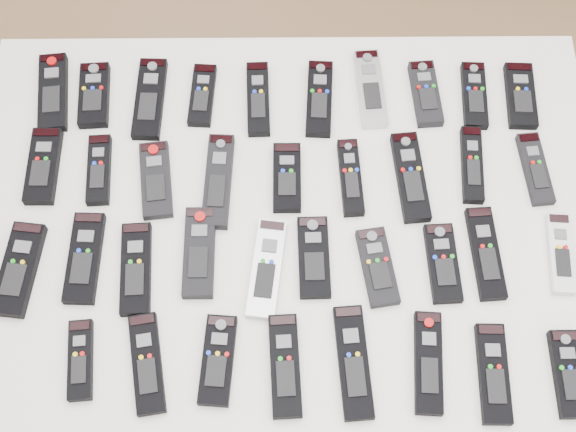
{
  "coord_description": "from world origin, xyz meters",
  "views": [
    {
      "loc": [
        -0.15,
        -0.55,
        2.21
      ],
      "look_at": [
        -0.15,
        0.1,
        0.8
      ],
      "focal_mm": 50.0,
      "sensor_mm": 36.0,
      "label": 1
    }
  ],
  "objects_px": {
    "remote_4": "(258,99)",
    "remote_12": "(156,180)",
    "remote_5": "(319,99)",
    "remote_24": "(314,257)",
    "remote_16": "(410,177)",
    "remote_23": "(267,269)",
    "remote_28": "(560,254)",
    "remote_31": "(218,360)",
    "remote_22": "(199,252)",
    "remote_25": "(377,267)",
    "remote_14": "(287,178)",
    "remote_30": "(147,364)",
    "remote_3": "(202,95)",
    "remote_20": "(84,258)",
    "remote_2": "(150,99)",
    "remote_10": "(43,166)",
    "remote_34": "(428,363)",
    "remote_11": "(99,170)",
    "remote_33": "(353,362)",
    "remote_1": "(94,95)",
    "remote_35": "(493,374)",
    "remote_17": "(472,165)",
    "remote_13": "(218,181)",
    "remote_8": "(474,96)",
    "remote_21": "(136,269)",
    "remote_29": "(80,360)",
    "remote_9": "(521,96)",
    "remote_26": "(443,263)",
    "table": "(288,232)",
    "remote_27": "(486,253)",
    "remote_0": "(53,93)",
    "remote_7": "(426,94)",
    "remote_19": "(19,269)",
    "remote_36": "(568,374)",
    "remote_6": "(370,89)"
  },
  "relations": [
    {
      "from": "remote_11",
      "to": "remote_33",
      "type": "bearing_deg",
      "value": -41.49
    },
    {
      "from": "remote_28",
      "to": "remote_31",
      "type": "relative_size",
      "value": 0.99
    },
    {
      "from": "remote_30",
      "to": "remote_33",
      "type": "xyz_separation_m",
      "value": [
        0.37,
        0.0,
        0.0
      ]
    },
    {
      "from": "table",
      "to": "remote_10",
      "type": "height_order",
      "value": "remote_10"
    },
    {
      "from": "remote_35",
      "to": "remote_31",
      "type": "bearing_deg",
      "value": 178.16
    },
    {
      "from": "remote_11",
      "to": "remote_28",
      "type": "distance_m",
      "value": 0.92
    },
    {
      "from": "remote_16",
      "to": "remote_23",
      "type": "height_order",
      "value": "remote_16"
    },
    {
      "from": "remote_13",
      "to": "remote_24",
      "type": "distance_m",
      "value": 0.25
    },
    {
      "from": "remote_12",
      "to": "remote_25",
      "type": "bearing_deg",
      "value": -30.29
    },
    {
      "from": "remote_14",
      "to": "remote_30",
      "type": "xyz_separation_m",
      "value": [
        -0.25,
        -0.37,
        -0.0
      ]
    },
    {
      "from": "remote_22",
      "to": "remote_0",
      "type": "bearing_deg",
      "value": 131.51
    },
    {
      "from": "remote_3",
      "to": "remote_29",
      "type": "relative_size",
      "value": 1.0
    },
    {
      "from": "remote_5",
      "to": "remote_24",
      "type": "bearing_deg",
      "value": -89.79
    },
    {
      "from": "remote_8",
      "to": "remote_22",
      "type": "xyz_separation_m",
      "value": [
        -0.56,
        -0.35,
        0.0
      ]
    },
    {
      "from": "remote_10",
      "to": "remote_35",
      "type": "distance_m",
      "value": 0.96
    },
    {
      "from": "remote_4",
      "to": "remote_12",
      "type": "relative_size",
      "value": 1.05
    },
    {
      "from": "remote_8",
      "to": "remote_21",
      "type": "distance_m",
      "value": 0.78
    },
    {
      "from": "remote_0",
      "to": "remote_35",
      "type": "bearing_deg",
      "value": -40.9
    },
    {
      "from": "remote_1",
      "to": "remote_16",
      "type": "relative_size",
      "value": 0.78
    },
    {
      "from": "remote_24",
      "to": "remote_34",
      "type": "relative_size",
      "value": 0.88
    },
    {
      "from": "remote_3",
      "to": "remote_20",
      "type": "distance_m",
      "value": 0.42
    },
    {
      "from": "remote_16",
      "to": "remote_22",
      "type": "distance_m",
      "value": 0.44
    },
    {
      "from": "remote_17",
      "to": "remote_25",
      "type": "relative_size",
      "value": 1.09
    },
    {
      "from": "remote_9",
      "to": "remote_27",
      "type": "distance_m",
      "value": 0.37
    },
    {
      "from": "remote_13",
      "to": "remote_14",
      "type": "relative_size",
      "value": 1.37
    },
    {
      "from": "remote_1",
      "to": "remote_24",
      "type": "xyz_separation_m",
      "value": [
        0.45,
        -0.37,
        -0.0
      ]
    },
    {
      "from": "remote_36",
      "to": "remote_23",
      "type": "bearing_deg",
      "value": 158.83
    },
    {
      "from": "remote_21",
      "to": "remote_23",
      "type": "distance_m",
      "value": 0.25
    },
    {
      "from": "remote_1",
      "to": "remote_14",
      "type": "distance_m",
      "value": 0.45
    },
    {
      "from": "remote_12",
      "to": "remote_27",
      "type": "distance_m",
      "value": 0.66
    },
    {
      "from": "remote_4",
      "to": "remote_26",
      "type": "xyz_separation_m",
      "value": [
        0.35,
        -0.37,
        -0.0
      ]
    },
    {
      "from": "remote_9",
      "to": "remote_16",
      "type": "bearing_deg",
      "value": -139.66
    },
    {
      "from": "remote_6",
      "to": "remote_19",
      "type": "height_order",
      "value": "same"
    },
    {
      "from": "remote_33",
      "to": "remote_28",
      "type": "bearing_deg",
      "value": 23.22
    },
    {
      "from": "remote_17",
      "to": "remote_20",
      "type": "relative_size",
      "value": 0.92
    },
    {
      "from": "remote_3",
      "to": "remote_9",
      "type": "xyz_separation_m",
      "value": [
        0.67,
        -0.01,
        0.0
      ]
    },
    {
      "from": "remote_26",
      "to": "remote_27",
      "type": "relative_size",
      "value": 0.84
    },
    {
      "from": "table",
      "to": "remote_1",
      "type": "xyz_separation_m",
      "value": [
        -0.4,
        0.29,
        0.07
      ]
    },
    {
      "from": "remote_3",
      "to": "remote_30",
      "type": "distance_m",
      "value": 0.58
    },
    {
      "from": "remote_7",
      "to": "remote_30",
      "type": "xyz_separation_m",
      "value": [
        -0.55,
        -0.57,
        -0.0
      ]
    },
    {
      "from": "remote_23",
      "to": "remote_20",
      "type": "bearing_deg",
      "value": -176.8
    },
    {
      "from": "remote_5",
      "to": "remote_25",
      "type": "xyz_separation_m",
      "value": [
        0.1,
        -0.38,
        -0.0
      ]
    },
    {
      "from": "remote_7",
      "to": "remote_19",
      "type": "relative_size",
      "value": 0.82
    },
    {
      "from": "remote_5",
      "to": "remote_30",
      "type": "xyz_separation_m",
      "value": [
        -0.32,
        -0.56,
        -0.0
      ]
    },
    {
      "from": "remote_2",
      "to": "remote_10",
      "type": "relative_size",
      "value": 1.15
    },
    {
      "from": "remote_12",
      "to": "remote_36",
      "type": "xyz_separation_m",
      "value": [
        0.76,
        -0.4,
        0.0
      ]
    },
    {
      "from": "remote_4",
      "to": "remote_12",
      "type": "distance_m",
      "value": 0.28
    },
    {
      "from": "remote_34",
      "to": "remote_10",
      "type": "bearing_deg",
      "value": 154.9
    },
    {
      "from": "remote_2",
      "to": "remote_5",
      "type": "height_order",
      "value": "remote_5"
    },
    {
      "from": "remote_11",
      "to": "remote_30",
      "type": "distance_m",
      "value": 0.41
    }
  ]
}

